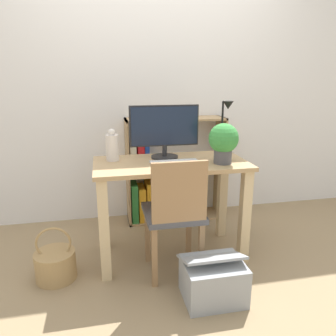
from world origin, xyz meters
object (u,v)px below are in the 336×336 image
Objects in this scene: desk_lamp at (225,123)px; bookshelf at (157,180)px; storage_box at (213,279)px; vase at (112,147)px; chair at (175,212)px; monitor at (164,129)px; basket at (55,264)px; keyboard at (175,163)px; potted_plant at (223,141)px.

bookshelf is at bearing 123.57° from desk_lamp.
bookshelf is at bearing 96.38° from storage_box.
vase reaches higher than chair.
vase is 0.28× the size of chair.
basket is at bearing -161.34° from monitor.
monitor is 0.42m from vase.
keyboard is at bearing -89.43° from bookshelf.
monitor is at bearing 0.40° from vase.
chair is (-0.39, -0.16, -0.45)m from potted_plant.
bookshelf reaches higher than storage_box.
monitor is at bearing 101.59° from keyboard.
keyboard is 0.40× the size of chair.
monitor is 1.82× the size of potted_plant.
monitor is 0.46m from desk_lamp.
vase is at bearing 32.45° from basket.
potted_plant reaches higher than storage_box.
basket reaches higher than storage_box.
storage_box is (0.57, -0.71, -0.74)m from vase.
chair is at bearing -144.17° from desk_lamp.
monitor is 0.53× the size of bookshelf.
vase is 0.62× the size of storage_box.
keyboard is 0.92× the size of storage_box.
basket is (-0.87, -0.84, -0.30)m from bookshelf.
chair is at bearing -46.43° from vase.
potted_plant is (0.38, -0.25, -0.06)m from monitor.
storage_box is (1.01, -0.43, 0.02)m from basket.
keyboard is 0.37m from chair.
vase is at bearing 131.32° from chair.
keyboard is 1.47× the size of vase.
chair is (0.39, -0.41, -0.39)m from vase.
basket is (-0.84, -0.28, -0.88)m from monitor.
desk_lamp is at bearing -9.71° from monitor.
desk_lamp reaches higher than monitor.
storage_box is at bearing -75.45° from keyboard.
chair is (-0.01, -0.41, -0.51)m from monitor.
chair is at bearing -102.38° from keyboard.
potted_plant is 0.62m from chair.
desk_lamp is 0.50× the size of chair.
keyboard is 1.21× the size of potted_plant.
storage_box is (0.13, -0.52, -0.64)m from keyboard.
chair is at bearing -91.16° from monitor.
bookshelf is at bearing 52.56° from vase.
potted_plant is (0.78, -0.24, 0.06)m from vase.
chair is 2.27× the size of storage_box.
monitor reaches higher than storage_box.
monitor is at bearing 170.29° from desk_lamp.
storage_box is at bearing -114.29° from potted_plant.
chair reaches higher than basket.
desk_lamp reaches higher than vase.
desk_lamp is at bearing -56.43° from bookshelf.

